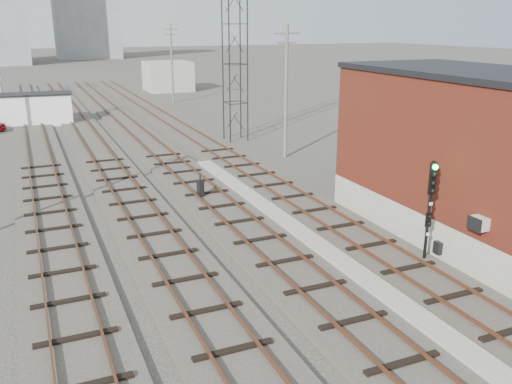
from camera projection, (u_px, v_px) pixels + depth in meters
ground at (116, 103)px, 63.87m from camera, size 320.00×320.00×0.00m
track_right at (186, 132)px, 46.38m from camera, size 3.20×90.00×0.39m
track_mid_right at (140, 136)px, 44.87m from camera, size 3.20×90.00×0.39m
track_mid_left at (90, 140)px, 43.35m from camera, size 3.20×90.00×0.39m
track_left at (36, 144)px, 41.84m from camera, size 3.20×90.00×0.39m
platform_curb at (304, 236)px, 23.71m from camera, size 0.90×28.00×0.26m
brick_building at (469, 153)px, 23.56m from camera, size 6.54×12.20×7.22m
lattice_tower at (235, 44)px, 41.81m from camera, size 1.60×1.60×15.00m
utility_pole_right_a at (286, 89)px, 36.85m from camera, size 1.80×0.24×9.00m
utility_pole_right_b at (172, 61)px, 63.15m from camera, size 1.80×0.24×9.00m
apartment_right at (85, 7)px, 141.90m from camera, size 16.00×12.00×26.00m
shed_right at (168, 76)px, 75.44m from camera, size 6.00×6.00×4.00m
signal_mast at (430, 204)px, 20.64m from camera, size 0.40×0.41×4.14m
switch_stand at (200, 189)px, 28.80m from camera, size 0.37×0.37×1.33m
site_trailer at (34, 109)px, 50.00m from camera, size 7.13×3.50×2.92m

